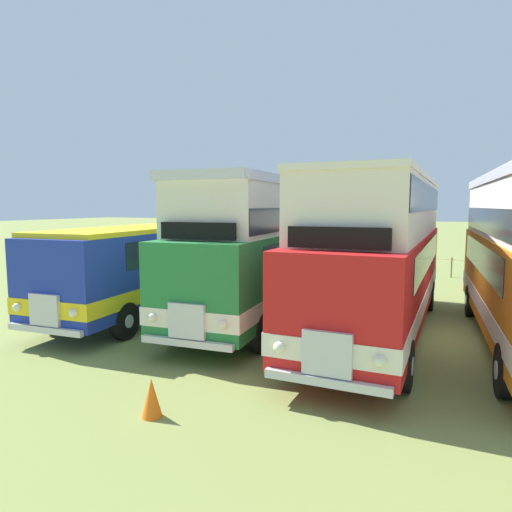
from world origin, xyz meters
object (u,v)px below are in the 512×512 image
Objects in this scene: bus_second_in_row at (261,247)px; cone_mid_row at (152,398)px; bus_first_in_row at (157,261)px; bus_third_in_row at (381,248)px.

bus_second_in_row is 14.32× the size of cone_mid_row.
bus_first_in_row is 1.04× the size of bus_second_in_row.
bus_third_in_row reaches higher than bus_first_in_row.
bus_third_in_row is at bearing 67.82° from cone_mid_row.
bus_third_in_row is at bearing -3.70° from bus_second_in_row.
bus_third_in_row reaches higher than cone_mid_row.
bus_second_in_row is 0.88× the size of bus_third_in_row.
bus_second_in_row reaches higher than cone_mid_row.
cone_mid_row is at bearing -82.26° from bus_second_in_row.
bus_second_in_row reaches higher than bus_first_in_row.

